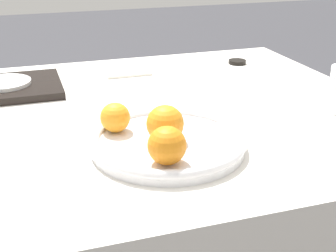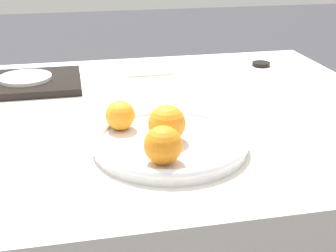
{
  "view_description": "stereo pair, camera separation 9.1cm",
  "coord_description": "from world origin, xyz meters",
  "px_view_note": "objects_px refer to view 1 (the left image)",
  "views": [
    {
      "loc": [
        -0.08,
        -1.02,
        1.11
      ],
      "look_at": [
        0.18,
        -0.23,
        0.75
      ],
      "focal_mm": 50.0,
      "sensor_mm": 36.0,
      "label": 1
    },
    {
      "loc": [
        0.0,
        -1.05,
        1.11
      ],
      "look_at": [
        0.18,
        -0.23,
        0.75
      ],
      "focal_mm": 50.0,
      "sensor_mm": 36.0,
      "label": 2
    }
  ],
  "objects_px": {
    "orange_0": "(115,117)",
    "orange_1": "(165,124)",
    "orange_2": "(167,145)",
    "serving_tray": "(4,88)",
    "napkin": "(127,72)",
    "soy_dish": "(237,62)",
    "side_plate": "(3,83)",
    "fruit_platter": "(168,142)"
  },
  "relations": [
    {
      "from": "orange_0",
      "to": "orange_1",
      "type": "bearing_deg",
      "value": -43.18
    },
    {
      "from": "orange_2",
      "to": "serving_tray",
      "type": "bearing_deg",
      "value": 115.72
    },
    {
      "from": "serving_tray",
      "to": "napkin",
      "type": "relative_size",
      "value": 2.21
    },
    {
      "from": "serving_tray",
      "to": "soy_dish",
      "type": "xyz_separation_m",
      "value": [
        0.72,
        0.07,
        -0.0
      ]
    },
    {
      "from": "orange_0",
      "to": "orange_2",
      "type": "height_order",
      "value": "orange_2"
    },
    {
      "from": "orange_2",
      "to": "serving_tray",
      "type": "height_order",
      "value": "orange_2"
    },
    {
      "from": "side_plate",
      "to": "soy_dish",
      "type": "bearing_deg",
      "value": 5.18
    },
    {
      "from": "fruit_platter",
      "to": "orange_2",
      "type": "bearing_deg",
      "value": -109.04
    },
    {
      "from": "fruit_platter",
      "to": "soy_dish",
      "type": "relative_size",
      "value": 5.41
    },
    {
      "from": "serving_tray",
      "to": "napkin",
      "type": "distance_m",
      "value": 0.36
    },
    {
      "from": "orange_2",
      "to": "napkin",
      "type": "relative_size",
      "value": 0.51
    },
    {
      "from": "orange_1",
      "to": "soy_dish",
      "type": "xyz_separation_m",
      "value": [
        0.42,
        0.55,
        -0.05
      ]
    },
    {
      "from": "fruit_platter",
      "to": "side_plate",
      "type": "distance_m",
      "value": 0.57
    },
    {
      "from": "fruit_platter",
      "to": "orange_1",
      "type": "relative_size",
      "value": 4.22
    },
    {
      "from": "serving_tray",
      "to": "side_plate",
      "type": "height_order",
      "value": "side_plate"
    },
    {
      "from": "orange_2",
      "to": "soy_dish",
      "type": "height_order",
      "value": "orange_2"
    },
    {
      "from": "orange_1",
      "to": "napkin",
      "type": "xyz_separation_m",
      "value": [
        0.05,
        0.55,
        -0.05
      ]
    },
    {
      "from": "napkin",
      "to": "orange_1",
      "type": "bearing_deg",
      "value": -95.49
    },
    {
      "from": "soy_dish",
      "to": "orange_1",
      "type": "bearing_deg",
      "value": -127.59
    },
    {
      "from": "side_plate",
      "to": "orange_2",
      "type": "bearing_deg",
      "value": -64.28
    },
    {
      "from": "orange_0",
      "to": "orange_1",
      "type": "xyz_separation_m",
      "value": [
        0.08,
        -0.08,
        0.01
      ]
    },
    {
      "from": "side_plate",
      "to": "soy_dish",
      "type": "height_order",
      "value": "side_plate"
    },
    {
      "from": "side_plate",
      "to": "napkin",
      "type": "bearing_deg",
      "value": 11.57
    },
    {
      "from": "orange_2",
      "to": "orange_0",
      "type": "bearing_deg",
      "value": 108.59
    },
    {
      "from": "orange_2",
      "to": "napkin",
      "type": "bearing_deg",
      "value": 83.04
    },
    {
      "from": "fruit_platter",
      "to": "orange_1",
      "type": "height_order",
      "value": "orange_1"
    },
    {
      "from": "orange_1",
      "to": "orange_2",
      "type": "height_order",
      "value": "orange_1"
    },
    {
      "from": "orange_0",
      "to": "orange_1",
      "type": "height_order",
      "value": "orange_1"
    },
    {
      "from": "soy_dish",
      "to": "fruit_platter",
      "type": "bearing_deg",
      "value": -127.34
    },
    {
      "from": "fruit_platter",
      "to": "side_plate",
      "type": "relative_size",
      "value": 2.14
    },
    {
      "from": "orange_1",
      "to": "serving_tray",
      "type": "xyz_separation_m",
      "value": [
        -0.3,
        0.48,
        -0.05
      ]
    },
    {
      "from": "side_plate",
      "to": "soy_dish",
      "type": "xyz_separation_m",
      "value": [
        0.72,
        0.07,
        -0.02
      ]
    },
    {
      "from": "orange_1",
      "to": "orange_2",
      "type": "xyz_separation_m",
      "value": [
        -0.03,
        -0.09,
        -0.0
      ]
    },
    {
      "from": "serving_tray",
      "to": "soy_dish",
      "type": "bearing_deg",
      "value": 5.18
    },
    {
      "from": "orange_0",
      "to": "orange_2",
      "type": "bearing_deg",
      "value": -71.41
    },
    {
      "from": "napkin",
      "to": "soy_dish",
      "type": "distance_m",
      "value": 0.37
    },
    {
      "from": "serving_tray",
      "to": "side_plate",
      "type": "bearing_deg",
      "value": 0.0
    },
    {
      "from": "orange_1",
      "to": "serving_tray",
      "type": "bearing_deg",
      "value": 122.01
    },
    {
      "from": "serving_tray",
      "to": "side_plate",
      "type": "relative_size",
      "value": 2.07
    },
    {
      "from": "side_plate",
      "to": "orange_0",
      "type": "bearing_deg",
      "value": -61.56
    },
    {
      "from": "fruit_platter",
      "to": "napkin",
      "type": "distance_m",
      "value": 0.55
    },
    {
      "from": "orange_1",
      "to": "serving_tray",
      "type": "height_order",
      "value": "orange_1"
    }
  ]
}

